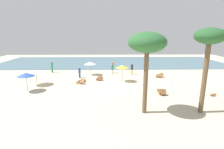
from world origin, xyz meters
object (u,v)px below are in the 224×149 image
umbrella_2 (90,63)px  umbrella_3 (26,74)px  person_0 (79,72)px  umbrella_1 (36,71)px  lounger_3 (161,92)px  person_1 (132,69)px  palm_0 (209,41)px  person_4 (113,67)px  lounger_1 (81,82)px  lounger_2 (159,76)px  umbrella_0 (122,67)px  lounger_0 (100,78)px  surfboard (171,83)px  person_3 (52,67)px  person_2 (112,69)px  dog (213,95)px  palm_2 (147,44)px

umbrella_2 → umbrella_3: 10.02m
person_0 → umbrella_1: bearing=-144.3°
lounger_3 → person_1: person_1 is taller
person_1 → palm_0: 15.15m
person_4 → lounger_1: bearing=-125.1°
umbrella_1 → umbrella_3: bearing=-92.4°
person_0 → lounger_2: bearing=1.3°
person_0 → umbrella_0: bearing=-19.1°
umbrella_2 → umbrella_1: bearing=-139.9°
lounger_0 → lounger_3: bearing=-40.1°
person_0 → surfboard: bearing=-14.9°
lounger_1 → person_3: size_ratio=0.90×
umbrella_0 → surfboard: (6.26, -1.18, -2.03)m
lounger_0 → person_1: person_1 is taller
umbrella_3 → person_2: (9.83, 8.15, -1.11)m
person_3 → umbrella_1: bearing=-88.5°
lounger_1 → person_0: person_0 is taller
umbrella_1 → lounger_2: bearing=12.8°
person_4 → umbrella_3: bearing=-136.5°
dog → person_2: bearing=135.9°
lounger_3 → umbrella_2: bearing=134.7°
person_0 → person_3: 6.13m
surfboard → umbrella_1: bearing=-179.3°
umbrella_2 → lounger_0: 3.63m
umbrella_0 → person_0: bearing=160.9°
lounger_1 → surfboard: lounger_1 is taller
lounger_0 → person_2: person_2 is taller
umbrella_1 → umbrella_2: bearing=40.1°
umbrella_0 → lounger_0: 3.83m
person_2 → palm_0: size_ratio=0.25×
palm_0 → person_0: bearing=135.9°
lounger_0 → dog: bearing=-29.3°
person_0 → palm_0: size_ratio=0.24×
lounger_0 → lounger_2: (8.81, 1.29, -0.01)m
lounger_0 → dog: (12.34, -6.92, -0.01)m
lounger_3 → person_3: (-15.13, 10.44, 0.84)m
umbrella_3 → lounger_3: (15.05, -1.04, -1.80)m
palm_2 → umbrella_0: bearing=96.8°
umbrella_0 → lounger_2: (5.67, 2.39, -1.90)m
umbrella_1 → person_0: bearing=35.7°
palm_2 → lounger_2: bearing=69.2°
umbrella_2 → surfboard: bearing=-24.8°
dog → surfboard: (-2.93, 4.64, -0.14)m
surfboard → umbrella_3: bearing=-171.3°
lounger_2 → lounger_1: bearing=-165.3°
umbrella_0 → lounger_2: bearing=22.9°
umbrella_3 → dog: bearing=-5.6°
lounger_0 → palm_2: (4.29, -10.64, 5.51)m
surfboard → palm_0: bearing=-92.3°
surfboard → lounger_2: bearing=99.5°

